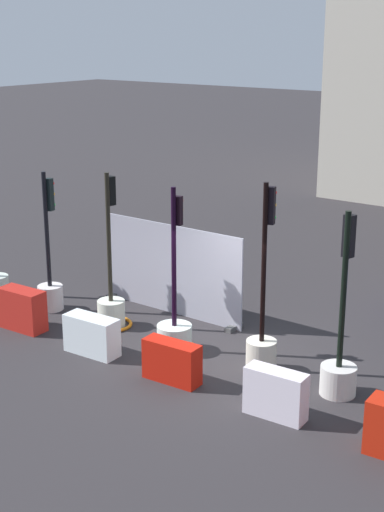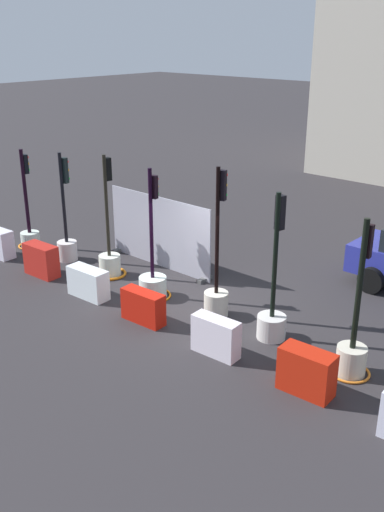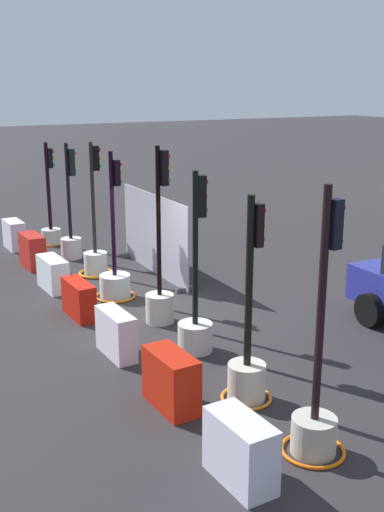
# 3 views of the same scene
# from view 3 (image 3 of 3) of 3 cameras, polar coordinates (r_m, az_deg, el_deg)

# --- Properties ---
(ground_plane) EXTENTS (120.00, 120.00, 0.00)m
(ground_plane) POSITION_cam_3_polar(r_m,az_deg,el_deg) (13.89, -5.16, -4.71)
(ground_plane) COLOR #2B282B
(traffic_light_0) EXTENTS (0.79, 0.79, 3.08)m
(traffic_light_0) POSITION_cam_3_polar(r_m,az_deg,el_deg) (19.54, -12.70, 2.76)
(traffic_light_0) COLOR silver
(traffic_light_0) RESTS_ON ground_plane
(traffic_light_1) EXTENTS (0.58, 0.58, 3.21)m
(traffic_light_1) POSITION_cam_3_polar(r_m,az_deg,el_deg) (17.84, -10.93, 1.83)
(traffic_light_1) COLOR silver
(traffic_light_1) RESTS_ON ground_plane
(traffic_light_2) EXTENTS (0.90, 0.90, 3.38)m
(traffic_light_2) POSITION_cam_3_polar(r_m,az_deg,el_deg) (16.22, -8.75, 0.18)
(traffic_light_2) COLOR silver
(traffic_light_2) RESTS_ON ground_plane
(traffic_light_3) EXTENTS (0.93, 0.93, 3.35)m
(traffic_light_3) POSITION_cam_3_polar(r_m,az_deg,el_deg) (14.46, -7.01, -1.93)
(traffic_light_3) COLOR silver
(traffic_light_3) RESTS_ON ground_plane
(traffic_light_4) EXTENTS (0.58, 0.58, 3.62)m
(traffic_light_4) POSITION_cam_3_polar(r_m,az_deg,el_deg) (12.83, -2.92, -2.99)
(traffic_light_4) COLOR beige
(traffic_light_4) RESTS_ON ground_plane
(traffic_light_5) EXTENTS (0.64, 0.64, 3.33)m
(traffic_light_5) POSITION_cam_3_polar(r_m,az_deg,el_deg) (11.48, 0.34, -5.49)
(traffic_light_5) COLOR silver
(traffic_light_5) RESTS_ON ground_plane
(traffic_light_6) EXTENTS (0.81, 0.81, 3.24)m
(traffic_light_6) POSITION_cam_3_polar(r_m,az_deg,el_deg) (9.85, 5.06, -9.78)
(traffic_light_6) COLOR beige
(traffic_light_6) RESTS_ON ground_plane
(traffic_light_7) EXTENTS (0.88, 0.88, 3.63)m
(traffic_light_7) POSITION_cam_3_polar(r_m,az_deg,el_deg) (8.67, 11.17, -13.56)
(traffic_light_7) COLOR #B9B7A8
(traffic_light_7) RESTS_ON ground_plane
(construction_barrier_0) EXTENTS (1.03, 0.49, 0.85)m
(construction_barrier_0) POSITION_cam_3_polar(r_m,az_deg,el_deg) (19.28, -15.84, 1.86)
(construction_barrier_0) COLOR silver
(construction_barrier_0) RESTS_ON ground_plane
(construction_barrier_1) EXTENTS (1.07, 0.50, 0.90)m
(construction_barrier_1) POSITION_cam_3_polar(r_m,az_deg,el_deg) (17.21, -14.28, 0.44)
(construction_barrier_1) COLOR red
(construction_barrier_1) RESTS_ON ground_plane
(construction_barrier_2) EXTENTS (1.15, 0.50, 0.78)m
(construction_barrier_2) POSITION_cam_3_polar(r_m,az_deg,el_deg) (15.28, -12.52, -1.59)
(construction_barrier_2) COLOR silver
(construction_barrier_2) RESTS_ON ground_plane
(construction_barrier_3) EXTENTS (1.12, 0.44, 0.77)m
(construction_barrier_3) POSITION_cam_3_polar(r_m,az_deg,el_deg) (13.42, -10.24, -3.90)
(construction_barrier_3) COLOR red
(construction_barrier_3) RESTS_ON ground_plane
(construction_barrier_4) EXTENTS (1.07, 0.43, 0.84)m
(construction_barrier_4) POSITION_cam_3_polar(r_m,az_deg,el_deg) (11.46, -6.91, -7.03)
(construction_barrier_4) COLOR silver
(construction_barrier_4) RESTS_ON ground_plane
(construction_barrier_5) EXTENTS (1.06, 0.53, 0.88)m
(construction_barrier_5) POSITION_cam_3_polar(r_m,az_deg,el_deg) (9.67, -1.92, -11.24)
(construction_barrier_5) COLOR red
(construction_barrier_5) RESTS_ON ground_plane
(construction_barrier_6) EXTENTS (1.04, 0.53, 0.86)m
(construction_barrier_6) POSITION_cam_3_polar(r_m,az_deg,el_deg) (8.09, 4.42, -17.18)
(construction_barrier_6) COLOR silver
(construction_barrier_6) RESTS_ON ground_plane
(site_fence_panel) EXTENTS (3.82, 0.50, 2.06)m
(site_fence_panel) POSITION_cam_3_polar(r_m,az_deg,el_deg) (16.12, -3.45, 1.86)
(site_fence_panel) COLOR #9E9DAD
(site_fence_panel) RESTS_ON ground_plane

